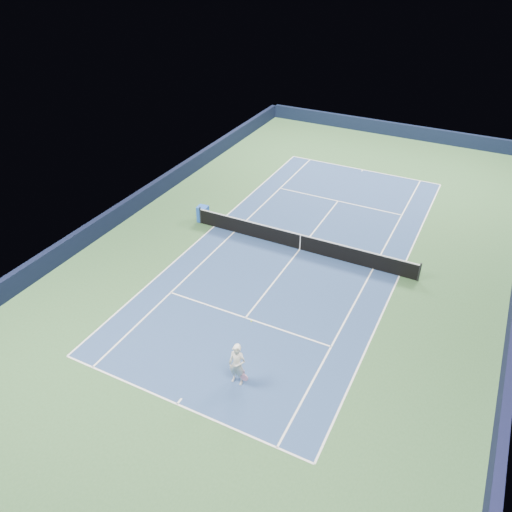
% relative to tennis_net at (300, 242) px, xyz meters
% --- Properties ---
extents(ground, '(40.00, 40.00, 0.00)m').
position_rel_tennis_net_xyz_m(ground, '(0.00, 0.00, -0.50)').
color(ground, '#30552E').
rests_on(ground, ground).
extents(wall_far, '(22.00, 0.35, 1.10)m').
position_rel_tennis_net_xyz_m(wall_far, '(0.00, 19.82, 0.05)').
color(wall_far, black).
rests_on(wall_far, ground).
extents(wall_left, '(0.35, 40.00, 1.10)m').
position_rel_tennis_net_xyz_m(wall_left, '(-10.82, 0.00, 0.05)').
color(wall_left, black).
rests_on(wall_left, ground).
extents(court_surface, '(10.97, 23.77, 0.01)m').
position_rel_tennis_net_xyz_m(court_surface, '(0.00, 0.00, -0.50)').
color(court_surface, navy).
rests_on(court_surface, ground).
extents(baseline_far, '(10.97, 0.08, 0.00)m').
position_rel_tennis_net_xyz_m(baseline_far, '(0.00, 11.88, -0.50)').
color(baseline_far, white).
rests_on(baseline_far, ground).
extents(baseline_near, '(10.97, 0.08, 0.00)m').
position_rel_tennis_net_xyz_m(baseline_near, '(0.00, -11.88, -0.50)').
color(baseline_near, white).
rests_on(baseline_near, ground).
extents(sideline_doubles_right, '(0.08, 23.77, 0.00)m').
position_rel_tennis_net_xyz_m(sideline_doubles_right, '(5.49, 0.00, -0.50)').
color(sideline_doubles_right, white).
rests_on(sideline_doubles_right, ground).
extents(sideline_doubles_left, '(0.08, 23.77, 0.00)m').
position_rel_tennis_net_xyz_m(sideline_doubles_left, '(-5.49, 0.00, -0.50)').
color(sideline_doubles_left, white).
rests_on(sideline_doubles_left, ground).
extents(sideline_singles_right, '(0.08, 23.77, 0.00)m').
position_rel_tennis_net_xyz_m(sideline_singles_right, '(4.12, 0.00, -0.50)').
color(sideline_singles_right, white).
rests_on(sideline_singles_right, ground).
extents(sideline_singles_left, '(0.08, 23.77, 0.00)m').
position_rel_tennis_net_xyz_m(sideline_singles_left, '(-4.12, 0.00, -0.50)').
color(sideline_singles_left, white).
rests_on(sideline_singles_left, ground).
extents(service_line_far, '(8.23, 0.08, 0.00)m').
position_rel_tennis_net_xyz_m(service_line_far, '(0.00, 6.40, -0.50)').
color(service_line_far, white).
rests_on(service_line_far, ground).
extents(service_line_near, '(8.23, 0.08, 0.00)m').
position_rel_tennis_net_xyz_m(service_line_near, '(0.00, -6.40, -0.50)').
color(service_line_near, white).
rests_on(service_line_near, ground).
extents(center_service_line, '(0.08, 12.80, 0.00)m').
position_rel_tennis_net_xyz_m(center_service_line, '(0.00, 0.00, -0.50)').
color(center_service_line, white).
rests_on(center_service_line, ground).
extents(center_mark_far, '(0.08, 0.30, 0.00)m').
position_rel_tennis_net_xyz_m(center_mark_far, '(0.00, 11.73, -0.50)').
color(center_mark_far, white).
rests_on(center_mark_far, ground).
extents(center_mark_near, '(0.08, 0.30, 0.00)m').
position_rel_tennis_net_xyz_m(center_mark_near, '(0.00, -11.73, -0.50)').
color(center_mark_near, white).
rests_on(center_mark_near, ground).
extents(tennis_net, '(12.90, 0.10, 1.07)m').
position_rel_tennis_net_xyz_m(tennis_net, '(0.00, 0.00, 0.00)').
color(tennis_net, black).
rests_on(tennis_net, ground).
extents(sponsor_cube, '(0.65, 0.60, 0.99)m').
position_rel_tennis_net_xyz_m(sponsor_cube, '(-6.40, 0.27, -0.01)').
color(sponsor_cube, blue).
rests_on(sponsor_cube, ground).
extents(tennis_player, '(0.84, 1.27, 2.43)m').
position_rel_tennis_net_xyz_m(tennis_player, '(1.51, -9.90, 0.45)').
color(tennis_player, silver).
rests_on(tennis_player, ground).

